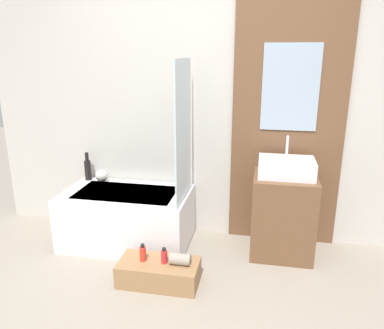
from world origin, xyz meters
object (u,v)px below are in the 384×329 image
Objects in this scene: bathtub at (127,217)px; vase_round_light at (102,176)px; sink at (286,167)px; bottle_soap_primary at (143,253)px; vase_tall_dark at (88,169)px; wooden_step_bench at (159,272)px; bottle_soap_secondary at (164,256)px.

vase_round_light is at bearing 145.29° from bathtub.
bottle_soap_primary is at bearing -148.30° from sink.
vase_round_light is 0.88× the size of bottle_soap_primary.
vase_tall_dark is at bearing 174.55° from sink.
bottle_soap_primary is (0.68, -0.82, -0.32)m from vase_round_light.
bottle_soap_primary is at bearing -59.69° from bathtub.
wooden_step_bench is at bearing -45.47° from vase_round_light.
sink reaches higher than vase_round_light.
wooden_step_bench is 1.34× the size of sink.
bathtub reaches higher than bottle_soap_primary.
bottle_soap_secondary is (1.02, -0.85, -0.38)m from vase_tall_dark.
bathtub is at bearing 120.31° from bottle_soap_primary.
wooden_step_bench is 1.37m from sink.
sink reaches higher than bathtub.
vase_round_light is 1.23m from bottle_soap_secondary.
sink is 1.79m from vase_round_light.
bathtub is at bearing 131.31° from bottle_soap_secondary.
bottle_soap_primary is at bearing -50.27° from vase_round_light.
vase_tall_dark reaches higher than bathtub.
bathtub is 0.67m from vase_tall_dark.
bottle_soap_primary is (0.84, -0.85, -0.38)m from vase_tall_dark.
bathtub is 1.53m from sink.
bathtub reaches higher than wooden_step_bench.
sink is at bearing 34.94° from wooden_step_bench.
bottle_soap_primary is 0.17m from bottle_soap_secondary.
vase_round_light is 1.12m from bottle_soap_primary.
vase_round_light is (-0.34, 0.24, 0.31)m from bathtub.
sink is 1.39m from bottle_soap_primary.
wooden_step_bench is at bearing -145.06° from sink.
bathtub is 0.77m from wooden_step_bench.
vase_tall_dark is 1.99× the size of bottle_soap_primary.
sink is 1.26m from bottle_soap_secondary.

